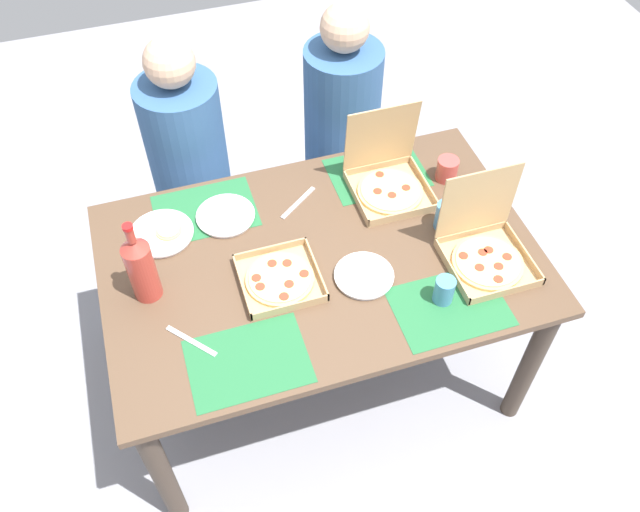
# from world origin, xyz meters

# --- Properties ---
(ground_plane) EXTENTS (6.00, 6.00, 0.00)m
(ground_plane) POSITION_xyz_m (0.00, 0.00, 0.00)
(ground_plane) COLOR gray
(dining_table) EXTENTS (1.47, 0.95, 0.74)m
(dining_table) POSITION_xyz_m (0.00, 0.00, 0.64)
(dining_table) COLOR #3F3328
(dining_table) RESTS_ON ground_plane
(placemat_near_left) EXTENTS (0.36, 0.26, 0.00)m
(placemat_near_left) POSITION_xyz_m (-0.33, -0.33, 0.75)
(placemat_near_left) COLOR #236638
(placemat_near_left) RESTS_ON dining_table
(placemat_near_right) EXTENTS (0.36, 0.26, 0.00)m
(placemat_near_right) POSITION_xyz_m (0.33, -0.33, 0.75)
(placemat_near_right) COLOR #236638
(placemat_near_right) RESTS_ON dining_table
(placemat_far_left) EXTENTS (0.36, 0.26, 0.00)m
(placemat_far_left) POSITION_xyz_m (-0.33, 0.33, 0.75)
(placemat_far_left) COLOR #236638
(placemat_far_left) RESTS_ON dining_table
(placemat_far_right) EXTENTS (0.36, 0.26, 0.00)m
(placemat_far_right) POSITION_xyz_m (0.33, 0.33, 0.75)
(placemat_far_right) COLOR #236638
(placemat_far_right) RESTS_ON dining_table
(pizza_box_corner_right) EXTENTS (0.26, 0.26, 0.04)m
(pizza_box_corner_right) POSITION_xyz_m (-0.16, -0.06, 0.76)
(pizza_box_corner_right) COLOR tan
(pizza_box_corner_right) RESTS_ON dining_table
(pizza_box_corner_left) EXTENTS (0.27, 0.28, 0.31)m
(pizza_box_corner_left) POSITION_xyz_m (0.34, 0.24, 0.79)
(pizza_box_corner_left) COLOR tan
(pizza_box_corner_left) RESTS_ON dining_table
(pizza_box_center) EXTENTS (0.27, 0.28, 0.31)m
(pizza_box_center) POSITION_xyz_m (0.52, -0.18, 0.79)
(pizza_box_center) COLOR tan
(pizza_box_center) RESTS_ON dining_table
(plate_near_left) EXTENTS (0.21, 0.21, 0.02)m
(plate_near_left) POSITION_xyz_m (-0.27, 0.27, 0.75)
(plate_near_left) COLOR white
(plate_near_left) RESTS_ON dining_table
(plate_middle) EXTENTS (0.22, 0.22, 0.03)m
(plate_middle) POSITION_xyz_m (-0.50, 0.26, 0.75)
(plate_middle) COLOR white
(plate_middle) RESTS_ON dining_table
(plate_far_right) EXTENTS (0.20, 0.20, 0.02)m
(plate_far_right) POSITION_xyz_m (0.11, -0.13, 0.75)
(plate_far_right) COLOR white
(plate_far_right) RESTS_ON dining_table
(soda_bottle) EXTENTS (0.09, 0.09, 0.32)m
(soda_bottle) POSITION_xyz_m (-0.58, 0.02, 0.88)
(soda_bottle) COLOR #B2382D
(soda_bottle) RESTS_ON dining_table
(cup_clear_right) EXTENTS (0.06, 0.06, 0.10)m
(cup_clear_right) POSITION_xyz_m (0.32, -0.29, 0.79)
(cup_clear_right) COLOR teal
(cup_clear_right) RESTS_ON dining_table
(cup_spare) EXTENTS (0.08, 0.08, 0.09)m
(cup_spare) POSITION_xyz_m (0.57, 0.22, 0.79)
(cup_spare) COLOR #BF4742
(cup_spare) RESTS_ON dining_table
(cup_dark) EXTENTS (0.07, 0.07, 0.10)m
(cup_dark) POSITION_xyz_m (0.46, -0.00, 0.80)
(cup_dark) COLOR teal
(cup_dark) RESTS_ON dining_table
(fork_by_near_left) EXTENTS (0.16, 0.13, 0.00)m
(fork_by_near_left) POSITION_xyz_m (-0.00, 0.26, 0.75)
(fork_by_near_left) COLOR #B7B7BC
(fork_by_near_left) RESTS_ON dining_table
(fork_by_near_right) EXTENTS (0.14, 0.15, 0.00)m
(fork_by_near_right) POSITION_xyz_m (-0.48, -0.21, 0.75)
(fork_by_near_right) COLOR #B7B7BC
(fork_by_near_right) RESTS_ON dining_table
(diner_left_seat) EXTENTS (0.32, 0.32, 1.20)m
(diner_left_seat) POSITION_xyz_m (-0.33, 0.74, 0.54)
(diner_left_seat) COLOR #33598C
(diner_left_seat) RESTS_ON ground_plane
(diner_right_seat) EXTENTS (0.32, 0.32, 1.21)m
(diner_right_seat) POSITION_xyz_m (0.33, 0.74, 0.55)
(diner_right_seat) COLOR #33598C
(diner_right_seat) RESTS_ON ground_plane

